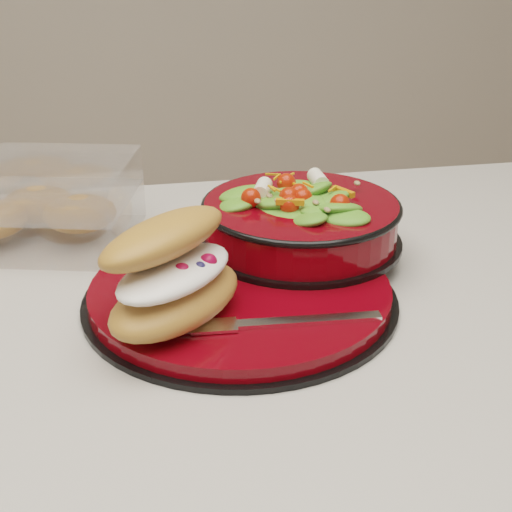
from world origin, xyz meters
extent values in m
cube|color=#B2ADA3|center=(0.00, 0.00, 0.88)|extent=(1.24, 0.74, 0.04)
cylinder|color=black|center=(-0.08, 0.00, 0.90)|extent=(0.32, 0.32, 0.01)
cylinder|color=#620308|center=(-0.08, 0.00, 0.91)|extent=(0.30, 0.30, 0.01)
torus|color=black|center=(-0.07, -0.01, 0.92)|extent=(0.17, 0.17, 0.01)
cylinder|color=black|center=(0.00, 0.08, 0.92)|extent=(0.23, 0.23, 0.01)
cylinder|color=#620308|center=(0.00, 0.08, 0.95)|extent=(0.21, 0.21, 0.04)
torus|color=black|center=(0.00, 0.08, 0.97)|extent=(0.22, 0.22, 0.01)
ellipsoid|color=#3C7621|center=(0.00, 0.08, 0.96)|extent=(0.18, 0.18, 0.07)
sphere|color=red|center=(0.04, 0.08, 1.00)|extent=(0.02, 0.02, 0.02)
sphere|color=red|center=(0.03, 0.12, 1.00)|extent=(0.02, 0.02, 0.02)
sphere|color=red|center=(-0.01, 0.13, 1.00)|extent=(0.02, 0.02, 0.02)
sphere|color=red|center=(-0.04, 0.10, 1.00)|extent=(0.02, 0.02, 0.02)
sphere|color=red|center=(-0.04, 0.07, 1.00)|extent=(0.02, 0.02, 0.02)
sphere|color=red|center=(-0.01, 0.04, 1.00)|extent=(0.02, 0.02, 0.02)
sphere|color=red|center=(0.03, 0.05, 1.00)|extent=(0.02, 0.02, 0.02)
cylinder|color=silver|center=(0.03, 0.12, 1.00)|extent=(0.03, 0.04, 0.02)
cylinder|color=silver|center=(-0.04, 0.10, 1.00)|extent=(0.04, 0.03, 0.02)
cube|color=orange|center=(-0.02, 0.05, 1.00)|extent=(0.03, 0.03, 0.01)
cube|color=orange|center=(0.04, 0.07, 1.00)|extent=(0.03, 0.02, 0.01)
ellipsoid|color=#BB7939|center=(-0.15, -0.06, 0.94)|extent=(0.17, 0.17, 0.04)
ellipsoid|color=white|center=(-0.15, -0.06, 0.97)|extent=(0.14, 0.14, 0.02)
ellipsoid|color=#BB7939|center=(-0.15, -0.04, 0.99)|extent=(0.16, 0.16, 0.04)
sphere|color=#AF0C2B|center=(-0.18, -0.06, 0.97)|extent=(0.02, 0.02, 0.02)
sphere|color=#AF0C2B|center=(-0.15, -0.07, 0.97)|extent=(0.02, 0.02, 0.02)
sphere|color=#AF0C2B|center=(-0.12, -0.05, 0.97)|extent=(0.02, 0.02, 0.02)
sphere|color=#AF0C2B|center=(-0.16, -0.05, 0.97)|extent=(0.02, 0.02, 0.02)
sphere|color=#191947|center=(-0.16, -0.05, 0.97)|extent=(0.01, 0.01, 0.01)
sphere|color=#191947|center=(-0.14, -0.06, 0.97)|extent=(0.01, 0.01, 0.01)
sphere|color=#191947|center=(-0.15, -0.06, 0.97)|extent=(0.01, 0.01, 0.01)
sphere|color=#191947|center=(-0.13, -0.07, 0.97)|extent=(0.01, 0.01, 0.01)
sphere|color=#191947|center=(-0.17, -0.07, 0.97)|extent=(0.01, 0.01, 0.01)
cube|color=silver|center=(-0.04, -0.09, 0.92)|extent=(0.14, 0.02, 0.00)
cube|color=silver|center=(-0.12, -0.08, 0.92)|extent=(0.04, 0.03, 0.00)
cube|color=white|center=(-0.30, 0.20, 0.93)|extent=(0.26, 0.22, 0.05)
cube|color=white|center=(-0.30, 0.20, 0.97)|extent=(0.26, 0.22, 0.04)
ellipsoid|color=#BB7939|center=(-0.25, 0.20, 0.93)|extent=(0.09, 0.07, 0.04)
ellipsoid|color=#BB7939|center=(-0.30, 0.24, 0.93)|extent=(0.09, 0.07, 0.04)
camera|label=1|loc=(-0.19, -0.62, 1.25)|focal=50.00mm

